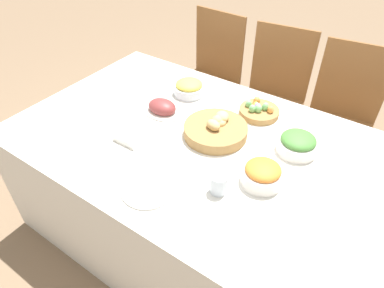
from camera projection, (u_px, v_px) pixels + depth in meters
name	position (u px, v px, depth m)	size (l,w,h in m)	color
ground_plane	(197.00, 229.00, 2.16)	(12.00, 12.00, 0.00)	#7F664C
dining_table	(198.00, 190.00, 1.93)	(1.88, 1.18, 0.72)	silver
chair_far_center	(272.00, 95.00, 2.42)	(0.46, 0.46, 0.97)	brown
chair_far_right	(340.00, 117.00, 2.21)	(0.47, 0.47, 0.97)	brown
chair_far_left	(210.00, 74.00, 2.65)	(0.44, 0.44, 0.97)	brown
bread_basket	(216.00, 129.00, 1.70)	(0.32, 0.32, 0.10)	#9E7542
egg_basket	(259.00, 111.00, 1.85)	(0.21, 0.21, 0.08)	#9E7542
ham_platter	(162.00, 108.00, 1.87)	(0.25, 0.18, 0.08)	silver
green_salad_bowl	(298.00, 143.00, 1.60)	(0.19, 0.19, 0.10)	silver
pineapple_bowl	(189.00, 88.00, 2.00)	(0.18, 0.18, 0.09)	silver
carrot_bowl	(262.00, 174.00, 1.44)	(0.18, 0.18, 0.10)	silver
dinner_plate	(148.00, 189.00, 1.43)	(0.23, 0.23, 0.01)	silver
fork	(124.00, 176.00, 1.50)	(0.02, 0.19, 0.00)	silver
knife	(175.00, 204.00, 1.37)	(0.02, 0.19, 0.00)	silver
spoon	(181.00, 207.00, 1.36)	(0.02, 0.19, 0.00)	silver
drinking_cup	(219.00, 183.00, 1.40)	(0.07, 0.07, 0.09)	silver
butter_dish	(129.00, 138.00, 1.68)	(0.14, 0.09, 0.03)	silver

